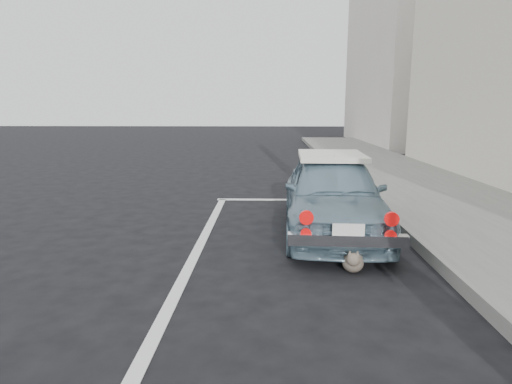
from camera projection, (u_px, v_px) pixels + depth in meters
building_far at (402, 60)px, 20.49m from camera, size 3.50×10.00×8.00m
pline_front at (295, 200)px, 8.19m from camera, size 3.00×0.12×0.01m
pline_side at (190, 265)px, 4.80m from camera, size 0.12×7.00×0.01m
retro_coupe at (332, 193)px, 5.98m from camera, size 1.46×3.33×1.11m
cat at (353, 260)px, 4.59m from camera, size 0.30×0.53×0.29m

